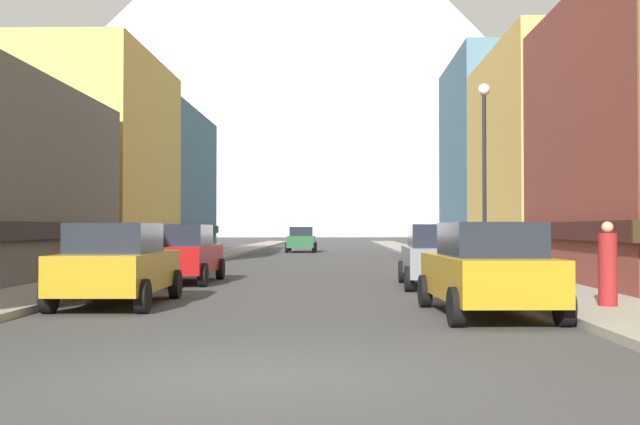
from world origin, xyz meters
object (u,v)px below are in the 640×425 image
car_left_0 (118,264)px  car_driving_0 (301,239)px  streetlamp_right (484,151)px  car_left_1 (182,253)px  potted_plant_0 (97,258)px  pedestrian_1 (499,253)px  pedestrian_0 (608,267)px  car_right_1 (438,255)px  car_right_0 (488,269)px

car_left_0 → car_driving_0: (2.20, 37.63, 0.00)m
streetlamp_right → car_left_1: bearing=178.1°
potted_plant_0 → pedestrian_1: bearing=0.5°
pedestrian_0 → car_right_1: bearing=110.2°
pedestrian_0 → streetlamp_right: size_ratio=0.28×
pedestrian_0 → car_driving_0: bearing=101.4°
car_right_1 → potted_plant_0: (-10.80, 3.39, -0.20)m
car_right_0 → pedestrian_0: (2.45, 0.53, 0.01)m
car_right_0 → pedestrian_1: car_right_0 is taller
car_right_0 → car_driving_0: (-5.40, 39.48, 0.00)m
car_left_0 → car_driving_0: 37.69m
car_right_0 → pedestrian_1: (2.45, 10.70, -0.03)m
potted_plant_0 → streetlamp_right: 12.96m
streetlamp_right → car_right_1: bearing=-141.1°
car_right_0 → potted_plant_0: car_right_0 is taller
car_left_0 → pedestrian_1: car_left_0 is taller
pedestrian_1 → potted_plant_0: bearing=-179.5°
car_left_0 → pedestrian_1: 13.39m
car_left_0 → car_left_1: 6.88m
car_left_0 → car_right_1: same height
pedestrian_1 → streetlamp_right: 3.95m
car_left_1 → pedestrian_0: bearing=-39.2°
car_left_0 → car_left_1: bearing=90.0°
car_driving_0 → pedestrian_0: 39.74m
car_left_0 → pedestrian_1: (10.05, 8.84, -0.03)m
car_left_0 → pedestrian_0: size_ratio=2.68×
car_right_1 → pedestrian_1: size_ratio=2.82×
potted_plant_0 → pedestrian_1: pedestrian_1 is taller
pedestrian_0 → pedestrian_1: bearing=90.0°
car_right_0 → pedestrian_0: bearing=12.3°
car_right_0 → car_right_1: size_ratio=1.01×
car_right_1 → pedestrian_0: (2.45, -6.65, 0.01)m
car_left_1 → pedestrian_1: 10.24m
pedestrian_0 → pedestrian_1: pedestrian_0 is taller
pedestrian_0 → pedestrian_1: size_ratio=1.05×
car_right_0 → car_driving_0: bearing=97.8°
car_left_0 → car_driving_0: same height
car_left_1 → potted_plant_0: (-3.20, 1.83, -0.20)m
potted_plant_0 → pedestrian_0: bearing=-37.1°
car_left_0 → car_right_1: size_ratio=1.00×
car_left_0 → car_right_0: bearing=-13.7°
potted_plant_0 → streetlamp_right: bearing=-9.8°
car_left_0 → streetlamp_right: size_ratio=0.76×
car_driving_0 → car_right_0: bearing=-82.2°
car_left_1 → potted_plant_0: car_left_1 is taller
car_right_0 → pedestrian_1: bearing=77.1°
car_left_0 → car_left_1: (-0.00, 6.88, 0.00)m
car_right_0 → streetlamp_right: (1.55, 8.43, 3.09)m
pedestrian_1 → car_right_0: bearing=-102.9°
car_left_1 → pedestrian_0: 12.97m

